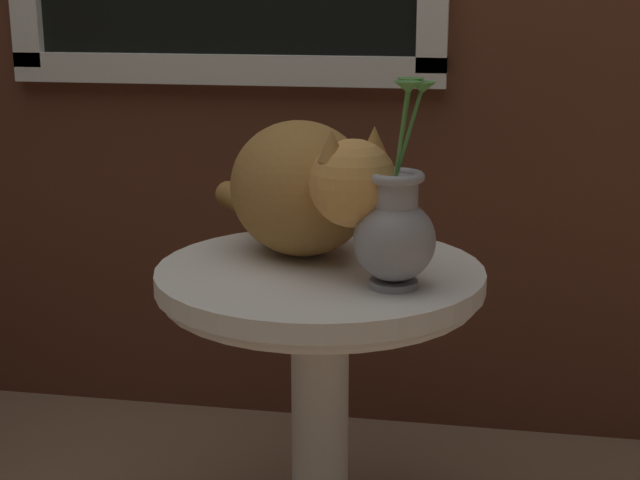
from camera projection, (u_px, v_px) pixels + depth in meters
name	position (u px, v px, depth m)	size (l,w,h in m)	color
wicker_side_table	(320.00, 367.00, 1.72)	(0.58, 0.58, 0.59)	silver
cat	(306.00, 188.00, 1.71)	(0.42, 0.50, 0.26)	#AD7A3D
pewter_vase_with_ivy	(395.00, 228.00, 1.54)	(0.14, 0.14, 0.34)	#99999E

